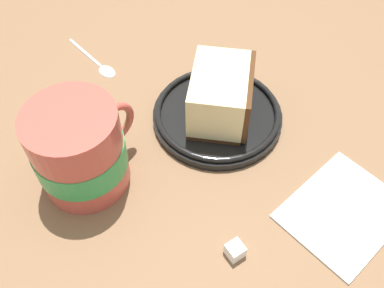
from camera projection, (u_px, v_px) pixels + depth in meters
The scene contains 7 objects.
ground_plane at pixel (181, 132), 55.63cm from camera, with size 114.93×114.93×3.49cm, color brown.
small_plate at pixel (217, 114), 54.03cm from camera, with size 16.55×16.55×1.85cm.
cake_slice at pixel (221, 95), 51.20cm from camera, with size 11.42×9.72×6.62cm.
tea_mug at pixel (80, 150), 45.08cm from camera, with size 12.49×10.01×10.72cm.
teaspoon at pixel (100, 64), 60.69cm from camera, with size 5.31×10.75×0.80cm.
folded_napkin at pixel (344, 211), 46.16cm from camera, with size 12.79×10.25×0.60cm, color white.
sugar_cube at pixel (235, 251), 42.77cm from camera, with size 1.68×1.68×1.68cm, color white.
Camera 1 is at (31.23, 16.53, 41.28)cm, focal length 39.47 mm.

